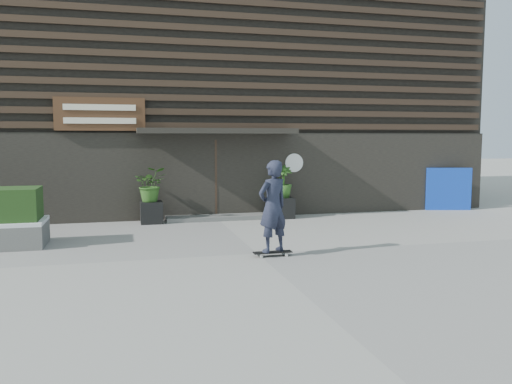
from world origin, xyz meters
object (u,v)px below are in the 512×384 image
object	(u,v)px
planter_pot_left	(151,212)
skateboarder	(273,207)
blue_tarp	(448,189)
planter_pot_right	(283,208)

from	to	relation	value
planter_pot_left	skateboarder	world-z (taller)	skateboarder
planter_pot_left	skateboarder	distance (m)	5.22
skateboarder	blue_tarp	bearing A→B (deg)	34.03
planter_pot_left	blue_tarp	size ratio (longest dim) A/B	0.41
planter_pot_right	blue_tarp	world-z (taller)	blue_tarp
blue_tarp	skateboarder	world-z (taller)	skateboarder
planter_pot_right	skateboarder	size ratio (longest dim) A/B	0.31
planter_pot_left	planter_pot_right	xyz separation A→B (m)	(3.80, 0.00, 0.00)
planter_pot_left	skateboarder	xyz separation A→B (m)	(2.14, -4.71, 0.70)
blue_tarp	skateboarder	bearing A→B (deg)	-132.15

